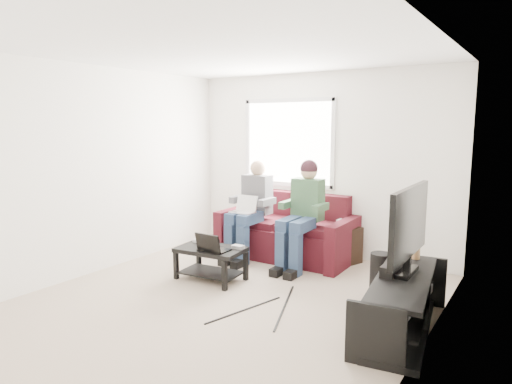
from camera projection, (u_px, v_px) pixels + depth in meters
floor at (227, 301)px, 4.89m from camera, size 4.50×4.50×0.00m
ceiling at (224, 50)px, 4.50m from camera, size 4.50×4.50×0.00m
wall_back at (319, 164)px, 6.56m from camera, size 4.50×0.00×4.50m
wall_front at (8, 219)px, 2.82m from camera, size 4.50×0.00×4.50m
wall_left at (99, 170)px, 5.77m from camera, size 0.00×4.50×4.50m
wall_right at (428, 198)px, 3.62m from camera, size 0.00×4.50×4.50m
window at (288, 143)px, 6.77m from camera, size 1.48×0.04×1.28m
sofa at (288, 234)px, 6.49m from camera, size 1.89×0.95×0.89m
person_left at (251, 205)px, 6.36m from camera, size 0.40×0.70×1.37m
person_right at (303, 206)px, 5.94m from camera, size 0.40×0.71×1.41m
laptop_silver at (243, 208)px, 6.20m from camera, size 0.33×0.24×0.24m
coffee_table at (211, 256)px, 5.52m from camera, size 0.85×0.57×0.40m
laptop_black at (214, 241)px, 5.36m from camera, size 0.35×0.25×0.24m
controller_a at (199, 241)px, 5.75m from camera, size 0.14×0.09×0.04m
controller_b at (213, 242)px, 5.71m from camera, size 0.15×0.11×0.04m
controller_c at (238, 247)px, 5.47m from camera, size 0.14×0.09×0.04m
tv_stand at (402, 307)px, 4.15m from camera, size 0.67×1.61×0.52m
tv at (409, 225)px, 4.12m from camera, size 0.12×1.10×0.81m
soundbar at (394, 266)px, 4.25m from camera, size 0.12×0.50×0.10m
drink_cup at (416, 253)px, 4.65m from camera, size 0.08×0.08×0.12m
console_white at (389, 315)px, 3.81m from camera, size 0.30×0.22×0.06m
console_grey at (411, 288)px, 4.39m from camera, size 0.34×0.26×0.08m
console_black at (401, 301)px, 4.10m from camera, size 0.38×0.30×0.07m
subwoofer at (380, 276)px, 4.91m from camera, size 0.22×0.22×0.51m
keyboard_floor at (370, 318)px, 4.44m from camera, size 0.25×0.47×0.03m
end_table at (346, 243)px, 6.21m from camera, size 0.33×0.33×0.59m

